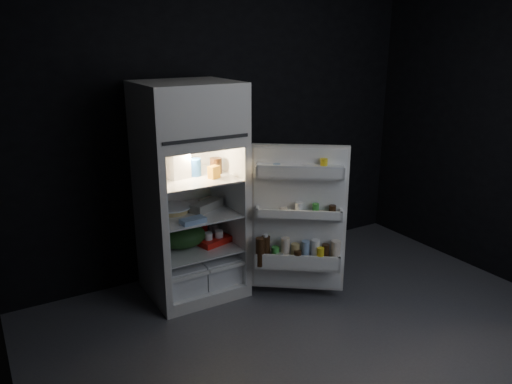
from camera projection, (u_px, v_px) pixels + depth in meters
floor at (334, 348)px, 3.52m from camera, size 4.00×3.40×0.00m
wall_back at (222, 124)px, 4.52m from camera, size 4.00×0.00×2.70m
refrigerator at (189, 184)px, 4.08m from camera, size 0.76×0.71×1.78m
fridge_door at (299, 223)px, 4.00m from camera, size 0.69×0.58×1.22m
milk_jug at (177, 163)px, 3.96m from camera, size 0.19×0.19×0.24m
mayo_jar at (195, 167)px, 4.03m from camera, size 0.13×0.13×0.14m
jam_jar at (216, 166)px, 4.11m from camera, size 0.12×0.12×0.13m
amber_bottle at (156, 163)px, 3.99m from camera, size 0.10×0.10×0.22m
small_carton at (214, 172)px, 3.97m from camera, size 0.10×0.09×0.10m
egg_carton at (207, 205)px, 4.16m from camera, size 0.33×0.23×0.07m
pie at (172, 210)px, 4.10m from camera, size 0.28×0.28×0.04m
flat_package at (193, 221)px, 3.86m from camera, size 0.20×0.12×0.04m
wrapped_pkg at (208, 201)px, 4.29m from camera, size 0.16×0.15×0.05m
produce_bag at (183, 236)px, 4.14m from camera, size 0.44×0.40×0.20m
yogurt_tray at (215, 241)px, 4.23m from camera, size 0.31×0.22×0.05m
small_can_red at (204, 229)px, 4.42m from camera, size 0.07×0.07×0.09m
small_can_silver at (214, 230)px, 4.41m from camera, size 0.09×0.09×0.09m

